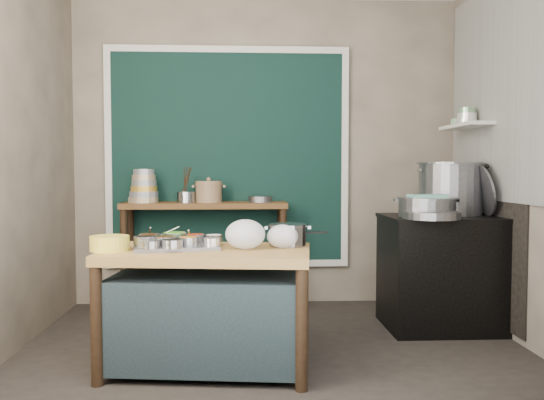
{
  "coord_description": "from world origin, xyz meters",
  "views": [
    {
      "loc": [
        -0.22,
        -3.83,
        1.24
      ],
      "look_at": [
        -0.01,
        0.25,
        1.02
      ],
      "focal_mm": 38.0,
      "sensor_mm": 36.0,
      "label": 1
    }
  ],
  "objects": [
    {
      "name": "floor",
      "position": [
        0.0,
        0.0,
        -0.01
      ],
      "size": [
        3.5,
        3.0,
        0.02
      ],
      "primitive_type": "cube",
      "color": "black",
      "rests_on": "ground"
    },
    {
      "name": "back_wall",
      "position": [
        0.0,
        1.51,
        1.4
      ],
      "size": [
        3.5,
        0.02,
        2.8
      ],
      "primitive_type": "cube",
      "color": "gray",
      "rests_on": "floor"
    },
    {
      "name": "left_wall",
      "position": [
        -1.76,
        0.0,
        1.4
      ],
      "size": [
        0.02,
        3.0,
        2.8
      ],
      "primitive_type": "cube",
      "color": "gray",
      "rests_on": "floor"
    },
    {
      "name": "right_wall",
      "position": [
        1.76,
        0.0,
        1.4
      ],
      "size": [
        0.02,
        3.0,
        2.8
      ],
      "primitive_type": "cube",
      "color": "gray",
      "rests_on": "floor"
    },
    {
      "name": "curtain_panel",
      "position": [
        -0.35,
        1.47,
        1.35
      ],
      "size": [
        2.1,
        0.02,
        1.9
      ],
      "primitive_type": "cube",
      "color": "black",
      "rests_on": "back_wall"
    },
    {
      "name": "curtain_frame",
      "position": [
        -0.35,
        1.46,
        1.35
      ],
      "size": [
        2.22,
        0.03,
        2.02
      ],
      "primitive_type": null,
      "color": "beige",
      "rests_on": "back_wall"
    },
    {
      "name": "tile_panel",
      "position": [
        1.74,
        0.55,
        1.85
      ],
      "size": [
        0.02,
        1.7,
        1.7
      ],
      "primitive_type": "cube",
      "color": "#B2B2AA",
      "rests_on": "right_wall"
    },
    {
      "name": "soot_patch",
      "position": [
        1.74,
        0.65,
        0.7
      ],
      "size": [
        0.01,
        1.3,
        1.3
      ],
      "primitive_type": "cube",
      "color": "black",
      "rests_on": "right_wall"
    },
    {
      "name": "wall_shelf",
      "position": [
        1.63,
        0.85,
        1.6
      ],
      "size": [
        0.22,
        0.7,
        0.03
      ],
      "primitive_type": "cube",
      "color": "beige",
      "rests_on": "right_wall"
    },
    {
      "name": "prep_table",
      "position": [
        -0.43,
        -0.3,
        0.38
      ],
      "size": [
        1.33,
        0.86,
        0.75
      ],
      "primitive_type": "cube",
      "rotation": [
        0.0,
        0.0,
        -0.12
      ],
      "color": "olive",
      "rests_on": "floor"
    },
    {
      "name": "back_counter",
      "position": [
        -0.55,
        1.28,
        0.47
      ],
      "size": [
        1.45,
        0.4,
        0.95
      ],
      "primitive_type": "cube",
      "color": "#573819",
      "rests_on": "floor"
    },
    {
      "name": "stove_block",
      "position": [
        1.35,
        0.55,
        0.42
      ],
      "size": [
        0.9,
        0.68,
        0.85
      ],
      "primitive_type": "cube",
      "color": "black",
      "rests_on": "floor"
    },
    {
      "name": "stove_top",
      "position": [
        1.35,
        0.55,
        0.86
      ],
      "size": [
        0.92,
        0.69,
        0.03
      ],
      "primitive_type": "cube",
      "color": "black",
      "rests_on": "stove_block"
    },
    {
      "name": "condiment_tray",
      "position": [
        -0.63,
        -0.26,
        0.76
      ],
      "size": [
        0.57,
        0.45,
        0.02
      ],
      "primitive_type": "cube",
      "rotation": [
        0.0,
        0.0,
        0.18
      ],
      "color": "gray",
      "rests_on": "prep_table"
    },
    {
      "name": "condiment_bowls",
      "position": [
        -0.65,
        -0.24,
        0.8
      ],
      "size": [
        0.54,
        0.43,
        0.06
      ],
      "color": "gray",
      "rests_on": "condiment_tray"
    },
    {
      "name": "yellow_basin",
      "position": [
        -1.02,
        -0.34,
        0.8
      ],
      "size": [
        0.27,
        0.27,
        0.09
      ],
      "primitive_type": "cylinder",
      "rotation": [
        0.0,
        0.0,
        0.17
      ],
      "color": "#D9CA41",
      "rests_on": "prep_table"
    },
    {
      "name": "saucepan",
      "position": [
        0.07,
        -0.17,
        0.82
      ],
      "size": [
        0.27,
        0.27,
        0.14
      ],
      "primitive_type": null,
      "rotation": [
        0.0,
        0.0,
        0.06
      ],
      "color": "gray",
      "rests_on": "prep_table"
    },
    {
      "name": "plastic_bag_a",
      "position": [
        -0.2,
        -0.32,
        0.84
      ],
      "size": [
        0.3,
        0.28,
        0.18
      ],
      "primitive_type": "ellipsoid",
      "rotation": [
        0.0,
        0.0,
        -0.36
      ],
      "color": "white",
      "rests_on": "prep_table"
    },
    {
      "name": "plastic_bag_b",
      "position": [
        0.03,
        -0.27,
        0.82
      ],
      "size": [
        0.22,
        0.19,
        0.15
      ],
      "primitive_type": "ellipsoid",
      "rotation": [
        0.0,
        0.0,
        -0.13
      ],
      "color": "white",
      "rests_on": "prep_table"
    },
    {
      "name": "bowl_stack",
      "position": [
        -1.08,
        1.25,
        1.08
      ],
      "size": [
        0.26,
        0.26,
        0.29
      ],
      "color": "tan",
      "rests_on": "back_counter"
    },
    {
      "name": "utensil_cup",
      "position": [
        -0.71,
        1.23,
        1.0
      ],
      "size": [
        0.2,
        0.2,
        0.1
      ],
      "primitive_type": "cylinder",
      "rotation": [
        0.0,
        0.0,
        0.27
      ],
      "color": "gray",
      "rests_on": "back_counter"
    },
    {
      "name": "ceramic_crock",
      "position": [
        -0.51,
        1.26,
        1.03
      ],
      "size": [
        0.26,
        0.26,
        0.17
      ],
      "primitive_type": null,
      "rotation": [
        0.0,
        0.0,
        -0.03
      ],
      "color": "#866749",
      "rests_on": "back_counter"
    },
    {
      "name": "wide_bowl",
      "position": [
        -0.06,
        1.26,
        0.98
      ],
      "size": [
        0.22,
        0.22,
        0.05
      ],
      "primitive_type": "cylinder",
      "rotation": [
        0.0,
        0.0,
        0.01
      ],
      "color": "gray",
      "rests_on": "back_counter"
    },
    {
      "name": "stock_pot",
      "position": [
        1.45,
        0.69,
        1.09
      ],
      "size": [
        0.61,
        0.61,
        0.42
      ],
      "primitive_type": null,
      "rotation": [
        0.0,
        0.0,
        0.15
      ],
      "color": "gray",
      "rests_on": "stove_top"
    },
    {
      "name": "pot_lid",
      "position": [
        1.65,
        0.52,
        1.08
      ],
      "size": [
        0.12,
        0.41,
        0.4
      ],
      "primitive_type": "cylinder",
      "rotation": [
        0.0,
        1.36,
        -0.04
      ],
      "color": "gray",
      "rests_on": "stove_top"
    },
    {
      "name": "steamer",
      "position": [
        1.18,
        0.45,
        0.95
      ],
      "size": [
        0.58,
        0.58,
        0.15
      ],
      "primitive_type": null,
      "rotation": [
        0.0,
        0.0,
        -0.3
      ],
      "color": "gray",
      "rests_on": "stove_top"
    },
    {
      "name": "green_cloth",
      "position": [
        1.18,
        0.45,
        1.04
      ],
      "size": [
        0.27,
        0.21,
        0.02
      ],
      "primitive_type": "cube",
      "rotation": [
        0.0,
        0.0,
        -0.02
      ],
      "color": "#61AA9C",
      "rests_on": "steamer"
    },
    {
      "name": "shallow_pan",
      "position": [
        1.16,
        0.29,
        0.91
      ],
      "size": [
        0.45,
        0.45,
        0.05
      ],
      "primitive_type": "cylinder",
      "rotation": [
        0.0,
        0.0,
        0.09
      ],
      "color": "gray",
      "rests_on": "stove_top"
    },
    {
      "name": "shelf_bowl_stack",
      "position": [
        1.63,
        0.85,
        1.68
      ],
      "size": [
        0.17,
        0.17,
        0.13
      ],
      "color": "silver",
      "rests_on": "wall_shelf"
    },
    {
      "name": "shelf_bowl_green",
      "position": [
        1.63,
        0.99,
        1.64
      ],
      "size": [
        0.18,
        0.18,
        0.05
      ],
      "primitive_type": "cylinder",
      "rotation": [
        0.0,
        0.0,
        -0.17
      ],
      "color": "gray",
      "rests_on": "wall_shelf"
    }
  ]
}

